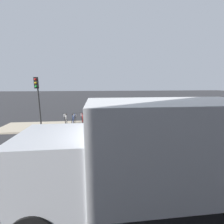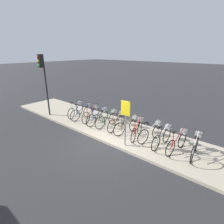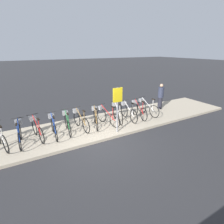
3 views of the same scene
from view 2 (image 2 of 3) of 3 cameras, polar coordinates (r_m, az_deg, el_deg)
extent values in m
plane|color=#2D2D30|center=(8.12, -2.52, -10.19)|extent=(120.00, 120.00, 0.00)
cube|color=#B7A88E|center=(9.06, 3.46, -6.48)|extent=(16.83, 2.80, 0.12)
torus|color=black|center=(10.67, -13.21, -0.52)|extent=(0.23, 0.67, 0.69)
torus|color=black|center=(11.41, -10.44, 0.97)|extent=(0.23, 0.67, 0.69)
cylinder|color=beige|center=(10.95, -11.88, 1.63)|extent=(0.31, 0.94, 0.59)
cylinder|color=beige|center=(10.67, -12.93, 1.27)|extent=(0.04, 0.04, 0.62)
cube|color=black|center=(10.58, -13.06, 2.98)|extent=(0.12, 0.21, 0.04)
cylinder|color=#262626|center=(11.24, -10.62, 3.82)|extent=(0.45, 0.16, 0.02)
cube|color=gray|center=(11.33, -10.42, 2.94)|extent=(0.29, 0.26, 0.18)
torus|color=black|center=(10.31, -11.95, -1.15)|extent=(0.08, 0.69, 0.69)
torus|color=black|center=(10.84, -7.87, 0.13)|extent=(0.08, 0.69, 0.69)
cylinder|color=navy|center=(10.47, -9.95, 0.94)|extent=(0.09, 0.97, 0.59)
cylinder|color=navy|center=(10.27, -11.48, 0.67)|extent=(0.03, 0.03, 0.62)
cube|color=black|center=(10.17, -11.60, 2.44)|extent=(0.08, 0.20, 0.04)
cylinder|color=#262626|center=(10.66, -8.02, 3.11)|extent=(0.46, 0.05, 0.02)
cube|color=gray|center=(10.75, -7.76, 2.17)|extent=(0.25, 0.21, 0.18)
torus|color=black|center=(9.84, -8.54, -1.92)|extent=(0.14, 0.69, 0.69)
torus|color=black|center=(10.54, -5.28, -0.32)|extent=(0.14, 0.69, 0.69)
cylinder|color=red|center=(10.09, -6.91, 0.39)|extent=(0.18, 0.96, 0.59)
cylinder|color=red|center=(9.83, -8.14, 0.01)|extent=(0.04, 0.04, 0.62)
cube|color=black|center=(9.73, -8.24, 1.85)|extent=(0.10, 0.21, 0.04)
cylinder|color=#262626|center=(10.36, -5.37, 2.74)|extent=(0.46, 0.09, 0.02)
cube|color=gray|center=(10.45, -5.18, 1.79)|extent=(0.27, 0.23, 0.18)
torus|color=black|center=(9.42, -6.84, -2.84)|extent=(0.08, 0.69, 0.69)
torus|color=black|center=(10.01, -2.70, -1.35)|extent=(0.08, 0.69, 0.69)
cylinder|color=navy|center=(9.61, -4.75, -0.52)|extent=(0.09, 0.97, 0.59)
cylinder|color=navy|center=(9.38, -6.30, -0.86)|extent=(0.03, 0.03, 0.62)
cube|color=black|center=(9.28, -6.38, 1.06)|extent=(0.08, 0.20, 0.04)
cylinder|color=#262626|center=(9.82, -2.75, 1.86)|extent=(0.46, 0.05, 0.02)
cube|color=gray|center=(9.91, -2.53, 0.85)|extent=(0.25, 0.21, 0.18)
torus|color=black|center=(9.10, -3.89, -3.55)|extent=(0.12, 0.69, 0.69)
torus|color=black|center=(9.69, 0.43, -2.05)|extent=(0.12, 0.69, 0.69)
cylinder|color=#267238|center=(9.28, -1.68, -1.19)|extent=(0.14, 0.96, 0.59)
cylinder|color=#267238|center=(9.06, -3.30, -1.52)|extent=(0.04, 0.04, 0.62)
cube|color=black|center=(8.95, -3.34, 0.47)|extent=(0.09, 0.21, 0.04)
cylinder|color=#262626|center=(9.49, 0.44, 1.26)|extent=(0.46, 0.08, 0.02)
cube|color=gray|center=(9.58, 0.65, 0.22)|extent=(0.26, 0.23, 0.18)
torus|color=black|center=(8.67, -0.19, -4.70)|extent=(0.11, 0.69, 0.69)
torus|color=black|center=(9.41, 3.06, -2.73)|extent=(0.11, 0.69, 0.69)
cylinder|color=olive|center=(8.93, 1.52, -2.03)|extent=(0.13, 0.97, 0.59)
cylinder|color=olive|center=(8.65, 0.30, -2.52)|extent=(0.04, 0.04, 0.62)
cube|color=black|center=(8.53, 0.30, -0.46)|extent=(0.09, 0.21, 0.04)
cylinder|color=#262626|center=(9.21, 3.13, 0.65)|extent=(0.46, 0.07, 0.02)
cube|color=gray|center=(9.31, 3.27, -0.39)|extent=(0.26, 0.22, 0.18)
torus|color=black|center=(8.37, 2.34, -5.67)|extent=(0.24, 0.67, 0.69)
torus|color=black|center=(8.90, 7.37, -4.22)|extent=(0.24, 0.67, 0.69)
cylinder|color=olive|center=(8.51, 4.99, -3.21)|extent=(0.32, 0.93, 0.59)
cylinder|color=olive|center=(8.31, 3.11, -3.51)|extent=(0.04, 0.04, 0.62)
cube|color=black|center=(8.19, 3.15, -1.37)|extent=(0.13, 0.21, 0.04)
cylinder|color=#262626|center=(8.69, 7.53, -0.66)|extent=(0.45, 0.16, 0.02)
cube|color=gray|center=(8.78, 7.73, -1.79)|extent=(0.29, 0.26, 0.18)
torus|color=black|center=(7.86, 7.02, -7.56)|extent=(0.20, 0.68, 0.69)
torus|color=black|center=(8.68, 9.08, -4.95)|extent=(0.20, 0.68, 0.69)
cylinder|color=red|center=(8.15, 8.19, -4.42)|extent=(0.27, 0.95, 0.59)
cylinder|color=red|center=(7.83, 7.43, -5.12)|extent=(0.04, 0.04, 0.62)
cube|color=black|center=(7.70, 7.53, -2.88)|extent=(0.12, 0.21, 0.04)
cylinder|color=#262626|center=(8.46, 9.29, -1.32)|extent=(0.45, 0.13, 0.02)
cube|color=gray|center=(8.57, 9.31, -2.42)|extent=(0.28, 0.25, 0.18)
torus|color=black|center=(7.78, 10.10, -7.99)|extent=(0.20, 0.68, 0.69)
torus|color=black|center=(8.44, 14.59, -6.07)|extent=(0.20, 0.68, 0.69)
cylinder|color=beige|center=(7.99, 12.59, -5.20)|extent=(0.26, 0.95, 0.59)
cylinder|color=beige|center=(7.74, 10.91, -5.65)|extent=(0.04, 0.04, 0.62)
cube|color=black|center=(7.60, 11.07, -3.39)|extent=(0.11, 0.21, 0.04)
cylinder|color=#262626|center=(8.21, 14.93, -2.37)|extent=(0.45, 0.13, 0.02)
cube|color=gray|center=(8.32, 15.03, -3.53)|extent=(0.28, 0.25, 0.18)
torus|color=black|center=(7.40, 14.09, -9.82)|extent=(0.08, 0.69, 0.69)
torus|color=black|center=(8.17, 17.44, -7.27)|extent=(0.08, 0.69, 0.69)
cylinder|color=silver|center=(7.66, 16.04, -6.64)|extent=(0.09, 0.97, 0.59)
cylinder|color=silver|center=(7.36, 14.80, -7.31)|extent=(0.03, 0.03, 0.62)
cube|color=black|center=(7.22, 15.02, -4.96)|extent=(0.08, 0.20, 0.04)
cylinder|color=#262626|center=(7.93, 17.86, -3.46)|extent=(0.46, 0.05, 0.02)
cube|color=gray|center=(8.05, 17.88, -4.63)|extent=(0.25, 0.21, 0.18)
torus|color=black|center=(7.20, 18.48, -11.17)|extent=(0.13, 0.69, 0.69)
torus|color=black|center=(7.96, 21.90, -8.53)|extent=(0.13, 0.69, 0.69)
cylinder|color=red|center=(7.45, 20.53, -7.91)|extent=(0.16, 0.96, 0.59)
cylinder|color=red|center=(7.16, 19.27, -8.61)|extent=(0.04, 0.04, 0.62)
cube|color=black|center=(7.01, 19.57, -6.21)|extent=(0.10, 0.21, 0.04)
cylinder|color=#262626|center=(7.72, 22.44, -4.66)|extent=(0.46, 0.08, 0.02)
cube|color=gray|center=(7.84, 22.42, -5.85)|extent=(0.26, 0.23, 0.18)
torus|color=black|center=(7.09, 24.71, -12.53)|extent=(0.11, 0.69, 0.69)
torus|color=black|center=(7.93, 25.91, -9.26)|extent=(0.11, 0.69, 0.69)
cylinder|color=silver|center=(7.38, 25.66, -8.92)|extent=(0.14, 0.97, 0.59)
cylinder|color=silver|center=(7.06, 25.25, -9.86)|extent=(0.04, 0.04, 0.62)
cube|color=black|center=(6.91, 25.65, -7.44)|extent=(0.09, 0.21, 0.04)
cylinder|color=#262626|center=(7.68, 26.55, -5.38)|extent=(0.46, 0.07, 0.02)
cube|color=gray|center=(7.81, 26.39, -6.55)|extent=(0.26, 0.22, 0.18)
cylinder|color=#2D2D2D|center=(11.47, -20.66, 7.94)|extent=(0.10, 0.10, 3.71)
cube|color=black|center=(11.21, -22.39, 15.16)|extent=(0.24, 0.20, 0.75)
sphere|color=red|center=(11.15, -23.01, 16.23)|extent=(0.14, 0.14, 0.14)
sphere|color=gold|center=(11.16, -22.85, 15.06)|extent=(0.14, 0.14, 0.14)
sphere|color=green|center=(11.18, -22.69, 13.89)|extent=(0.14, 0.14, 0.14)
cylinder|color=#99999E|center=(7.31, 4.39, -3.96)|extent=(0.06, 0.06, 1.99)
cube|color=yellow|center=(7.05, 4.44, 1.20)|extent=(0.44, 0.03, 0.60)
camera|label=1|loc=(7.90, -90.47, -4.72)|focal=24.00mm
camera|label=3|loc=(7.48, -55.04, 8.30)|focal=28.00mm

